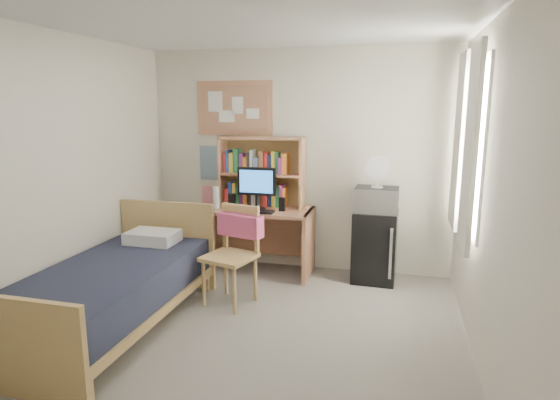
% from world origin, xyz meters
% --- Properties ---
extents(floor, '(3.60, 4.20, 0.02)m').
position_xyz_m(floor, '(0.00, 0.00, -0.01)').
color(floor, gray).
rests_on(floor, ground).
extents(ceiling, '(3.60, 4.20, 0.02)m').
position_xyz_m(ceiling, '(0.00, 0.00, 2.60)').
color(ceiling, silver).
rests_on(ceiling, wall_back).
extents(wall_back, '(3.60, 0.04, 2.60)m').
position_xyz_m(wall_back, '(0.00, 2.10, 1.30)').
color(wall_back, silver).
rests_on(wall_back, floor).
extents(wall_front, '(3.60, 0.04, 2.60)m').
position_xyz_m(wall_front, '(0.00, -2.10, 1.30)').
color(wall_front, silver).
rests_on(wall_front, floor).
extents(wall_left, '(0.04, 4.20, 2.60)m').
position_xyz_m(wall_left, '(-1.80, 0.00, 1.30)').
color(wall_left, silver).
rests_on(wall_left, floor).
extents(wall_right, '(0.04, 4.20, 2.60)m').
position_xyz_m(wall_right, '(1.80, 0.00, 1.30)').
color(wall_right, silver).
rests_on(wall_right, floor).
extents(window_unit, '(0.10, 1.40, 1.70)m').
position_xyz_m(window_unit, '(1.75, 1.20, 1.60)').
color(window_unit, white).
rests_on(window_unit, wall_right).
extents(curtain_left, '(0.04, 0.55, 1.70)m').
position_xyz_m(curtain_left, '(1.72, 0.80, 1.60)').
color(curtain_left, white).
rests_on(curtain_left, wall_right).
extents(curtain_right, '(0.04, 0.55, 1.70)m').
position_xyz_m(curtain_right, '(1.72, 1.60, 1.60)').
color(curtain_right, white).
rests_on(curtain_right, wall_right).
extents(bulletin_board, '(0.94, 0.03, 0.64)m').
position_xyz_m(bulletin_board, '(-0.78, 2.08, 1.92)').
color(bulletin_board, '#AB7A5A').
rests_on(bulletin_board, wall_back).
extents(poster_wave, '(0.30, 0.01, 0.42)m').
position_xyz_m(poster_wave, '(-1.10, 2.09, 1.25)').
color(poster_wave, '#225888').
rests_on(poster_wave, wall_back).
extents(poster_japan, '(0.28, 0.01, 0.36)m').
position_xyz_m(poster_japan, '(-1.10, 2.09, 0.78)').
color(poster_japan, red).
rests_on(poster_japan, wall_back).
extents(desk, '(1.24, 0.62, 0.78)m').
position_xyz_m(desk, '(-0.40, 1.77, 0.39)').
color(desk, tan).
rests_on(desk, floor).
extents(desk_chair, '(0.61, 0.61, 0.99)m').
position_xyz_m(desk_chair, '(-0.42, 0.83, 0.49)').
color(desk_chair, tan).
rests_on(desk_chair, floor).
extents(mini_fridge, '(0.49, 0.49, 0.80)m').
position_xyz_m(mini_fridge, '(0.94, 1.84, 0.40)').
color(mini_fridge, black).
rests_on(mini_fridge, floor).
extents(bed, '(1.06, 2.09, 0.57)m').
position_xyz_m(bed, '(-1.26, 0.09, 0.29)').
color(bed, black).
rests_on(bed, floor).
extents(hutch, '(1.00, 0.26, 0.82)m').
position_xyz_m(hutch, '(-0.40, 1.92, 1.19)').
color(hutch, tan).
rests_on(hutch, desk).
extents(monitor, '(0.45, 0.04, 0.48)m').
position_xyz_m(monitor, '(-0.40, 1.71, 1.01)').
color(monitor, black).
rests_on(monitor, desk).
extents(keyboard, '(0.47, 0.15, 0.02)m').
position_xyz_m(keyboard, '(-0.40, 1.57, 0.79)').
color(keyboard, black).
rests_on(keyboard, desk).
extents(speaker_left, '(0.07, 0.07, 0.17)m').
position_xyz_m(speaker_left, '(-0.70, 1.71, 0.86)').
color(speaker_left, black).
rests_on(speaker_left, desk).
extents(speaker_right, '(0.06, 0.06, 0.15)m').
position_xyz_m(speaker_right, '(-0.10, 1.71, 0.85)').
color(speaker_right, black).
rests_on(speaker_right, desk).
extents(water_bottle, '(0.07, 0.07, 0.25)m').
position_xyz_m(water_bottle, '(-0.88, 1.67, 0.90)').
color(water_bottle, silver).
rests_on(water_bottle, desk).
extents(hoodie, '(0.50, 0.27, 0.23)m').
position_xyz_m(hoodie, '(-0.37, 1.03, 0.77)').
color(hoodie, '#D14F78').
rests_on(hoodie, desk_chair).
extents(microwave, '(0.48, 0.37, 0.27)m').
position_xyz_m(microwave, '(0.94, 1.82, 0.94)').
color(microwave, silver).
rests_on(microwave, mini_fridge).
extents(desk_fan, '(0.26, 0.26, 0.31)m').
position_xyz_m(desk_fan, '(0.94, 1.82, 1.23)').
color(desk_fan, silver).
rests_on(desk_fan, microwave).
extents(pillow, '(0.50, 0.36, 0.12)m').
position_xyz_m(pillow, '(-1.25, 0.84, 0.63)').
color(pillow, silver).
rests_on(pillow, bed).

